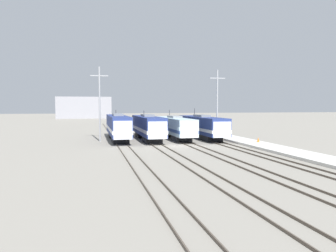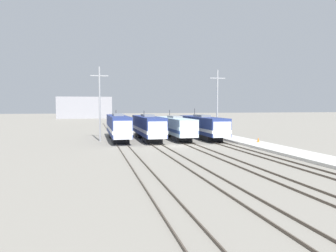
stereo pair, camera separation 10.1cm
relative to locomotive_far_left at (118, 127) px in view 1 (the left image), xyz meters
name	(u,v)px [view 1 (the left image)]	position (x,y,z in m)	size (l,w,h in m)	color
ground_plane	(174,145)	(7.17, -8.66, -2.23)	(400.00, 400.00, 0.00)	gray
rail_pair_far_left	(123,146)	(0.00, -8.66, -2.15)	(1.51, 120.00, 0.15)	#4C4238
rail_pair_center_left	(157,145)	(4.78, -8.66, -2.15)	(1.51, 120.00, 0.15)	#4C4238
rail_pair_center_right	(190,144)	(9.55, -8.66, -2.15)	(1.51, 120.00, 0.15)	#4C4238
rail_pair_far_right	(221,143)	(14.33, -8.66, -2.15)	(1.51, 120.00, 0.15)	#4C4238
locomotive_far_left	(118,127)	(0.00, 0.00, 0.00)	(2.85, 18.00, 4.86)	black
locomotive_center_left	(148,127)	(4.78, -0.90, -0.06)	(3.00, 17.07, 4.76)	black
locomotive_center_right	(175,127)	(9.55, -0.19, -0.20)	(2.97, 17.23, 4.86)	#232326
locomotive_far_right	(202,126)	(14.33, -0.31, -0.14)	(3.04, 18.33, 5.11)	black
catenary_tower_left	(100,102)	(-2.90, -0.96, 3.94)	(2.75, 0.27, 11.67)	gray
catenary_tower_right	(217,102)	(16.72, -0.96, 3.94)	(2.75, 0.27, 11.67)	gray
platform	(248,142)	(18.62, -8.66, -2.07)	(4.00, 120.00, 0.32)	beige
traffic_cone	(258,140)	(19.43, -10.27, -1.57)	(0.37, 0.37, 0.68)	orange
depot_building	(84,108)	(-7.24, 99.98, 2.54)	(23.64, 13.67, 9.53)	gray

